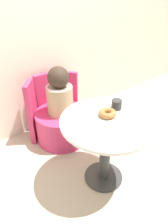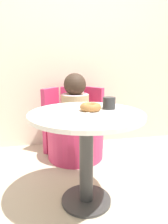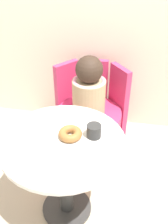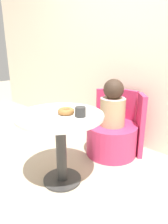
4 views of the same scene
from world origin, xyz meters
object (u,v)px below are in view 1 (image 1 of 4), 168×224
(tub_chair, at_px, (62,125))
(child_figure, at_px, (59,93))
(round_table, at_px, (106,135))
(cup, at_px, (117,105))
(donut, at_px, (108,113))

(tub_chair, xyz_separation_m, child_figure, (0.00, -0.00, 0.40))
(round_table, relative_size, tub_chair, 1.29)
(tub_chair, distance_m, cup, 0.81)
(child_figure, xyz_separation_m, cup, (0.14, -0.63, 0.10))
(child_figure, bearing_deg, cup, -77.87)
(cup, bearing_deg, donut, -166.85)
(cup, bearing_deg, tub_chair, 102.13)
(donut, bearing_deg, child_figure, 90.47)
(donut, relative_size, cup, 1.62)
(round_table, bearing_deg, cup, 22.32)
(tub_chair, bearing_deg, donut, -89.53)
(child_figure, height_order, donut, child_figure)
(round_table, xyz_separation_m, donut, (0.03, 0.04, 0.17))
(child_figure, height_order, cup, child_figure)
(round_table, distance_m, donut, 0.18)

